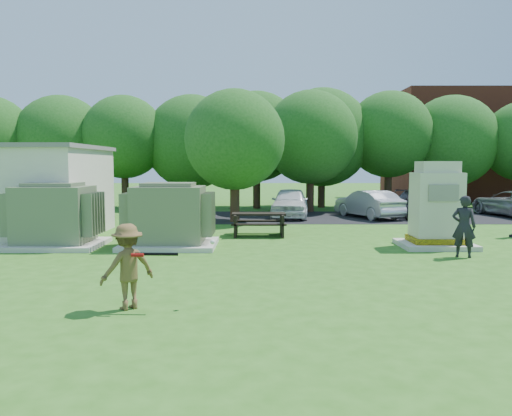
{
  "coord_description": "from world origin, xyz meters",
  "views": [
    {
      "loc": [
        0.04,
        -11.45,
        2.65
      ],
      "look_at": [
        0.0,
        4.0,
        1.3
      ],
      "focal_mm": 35.0,
      "sensor_mm": 36.0,
      "label": 1
    }
  ],
  "objects_px": {
    "transformer_right": "(169,217)",
    "transformer_left": "(55,217)",
    "car_dark": "(419,204)",
    "batter": "(128,267)",
    "generator_cabinet": "(436,210)",
    "car_white": "(290,203)",
    "car_silver_a": "(368,204)",
    "person_by_generator": "(464,226)",
    "picnic_table": "(259,222)"
  },
  "relations": [
    {
      "from": "person_by_generator",
      "to": "car_dark",
      "type": "bearing_deg",
      "value": -78.45
    },
    {
      "from": "transformer_left",
      "to": "car_silver_a",
      "type": "xyz_separation_m",
      "value": [
        12.07,
        8.78,
        -0.28
      ]
    },
    {
      "from": "generator_cabinet",
      "to": "car_silver_a",
      "type": "distance_m",
      "value": 8.85
    },
    {
      "from": "car_white",
      "to": "transformer_left",
      "type": "bearing_deg",
      "value": -126.11
    },
    {
      "from": "car_white",
      "to": "car_dark",
      "type": "xyz_separation_m",
      "value": [
        6.5,
        0.09,
        -0.08
      ]
    },
    {
      "from": "transformer_right",
      "to": "car_dark",
      "type": "distance_m",
      "value": 14.26
    },
    {
      "from": "car_white",
      "to": "car_dark",
      "type": "height_order",
      "value": "car_white"
    },
    {
      "from": "car_white",
      "to": "car_silver_a",
      "type": "bearing_deg",
      "value": 2.85
    },
    {
      "from": "batter",
      "to": "person_by_generator",
      "type": "distance_m",
      "value": 9.74
    },
    {
      "from": "transformer_left",
      "to": "generator_cabinet",
      "type": "xyz_separation_m",
      "value": [
        12.27,
        -0.06,
        0.23
      ]
    },
    {
      "from": "transformer_left",
      "to": "car_silver_a",
      "type": "bearing_deg",
      "value": 36.04
    },
    {
      "from": "transformer_right",
      "to": "car_silver_a",
      "type": "height_order",
      "value": "transformer_right"
    },
    {
      "from": "picnic_table",
      "to": "batter",
      "type": "xyz_separation_m",
      "value": [
        -2.44,
        -9.46,
        0.26
      ]
    },
    {
      "from": "car_dark",
      "to": "car_white",
      "type": "bearing_deg",
      "value": -173.24
    },
    {
      "from": "generator_cabinet",
      "to": "car_white",
      "type": "relative_size",
      "value": 0.63
    },
    {
      "from": "person_by_generator",
      "to": "car_white",
      "type": "relative_size",
      "value": 0.41
    },
    {
      "from": "generator_cabinet",
      "to": "batter",
      "type": "relative_size",
      "value": 1.75
    },
    {
      "from": "batter",
      "to": "car_white",
      "type": "relative_size",
      "value": 0.36
    },
    {
      "from": "transformer_left",
      "to": "car_dark",
      "type": "height_order",
      "value": "transformer_left"
    },
    {
      "from": "transformer_left",
      "to": "picnic_table",
      "type": "bearing_deg",
      "value": 20.79
    },
    {
      "from": "car_dark",
      "to": "generator_cabinet",
      "type": "bearing_deg",
      "value": -98.79
    },
    {
      "from": "transformer_right",
      "to": "car_dark",
      "type": "height_order",
      "value": "transformer_right"
    },
    {
      "from": "transformer_right",
      "to": "car_white",
      "type": "bearing_deg",
      "value": 63.52
    },
    {
      "from": "generator_cabinet",
      "to": "car_dark",
      "type": "bearing_deg",
      "value": 75.25
    },
    {
      "from": "transformer_left",
      "to": "generator_cabinet",
      "type": "relative_size",
      "value": 1.09
    },
    {
      "from": "batter",
      "to": "car_silver_a",
      "type": "distance_m",
      "value": 17.61
    },
    {
      "from": "transformer_right",
      "to": "generator_cabinet",
      "type": "xyz_separation_m",
      "value": [
        8.57,
        -0.06,
        0.23
      ]
    },
    {
      "from": "transformer_right",
      "to": "car_dark",
      "type": "bearing_deg",
      "value": 39.64
    },
    {
      "from": "transformer_right",
      "to": "person_by_generator",
      "type": "xyz_separation_m",
      "value": [
        8.74,
        -1.82,
        -0.08
      ]
    },
    {
      "from": "generator_cabinet",
      "to": "car_white",
      "type": "bearing_deg",
      "value": 114.28
    },
    {
      "from": "transformer_right",
      "to": "picnic_table",
      "type": "relative_size",
      "value": 1.51
    },
    {
      "from": "batter",
      "to": "car_silver_a",
      "type": "bearing_deg",
      "value": -154.01
    },
    {
      "from": "car_white",
      "to": "car_dark",
      "type": "bearing_deg",
      "value": 6.96
    },
    {
      "from": "generator_cabinet",
      "to": "car_silver_a",
      "type": "xyz_separation_m",
      "value": [
        -0.2,
        8.83,
        -0.52
      ]
    },
    {
      "from": "picnic_table",
      "to": "person_by_generator",
      "type": "distance_m",
      "value": 7.28
    },
    {
      "from": "car_dark",
      "to": "person_by_generator",
      "type": "bearing_deg",
      "value": -95.63
    },
    {
      "from": "picnic_table",
      "to": "car_white",
      "type": "distance_m",
      "value": 6.69
    },
    {
      "from": "generator_cabinet",
      "to": "picnic_table",
      "type": "height_order",
      "value": "generator_cabinet"
    },
    {
      "from": "car_white",
      "to": "car_dark",
      "type": "distance_m",
      "value": 6.5
    },
    {
      "from": "generator_cabinet",
      "to": "person_by_generator",
      "type": "height_order",
      "value": "generator_cabinet"
    },
    {
      "from": "transformer_right",
      "to": "car_dark",
      "type": "xyz_separation_m",
      "value": [
        10.98,
        9.09,
        -0.3
      ]
    },
    {
      "from": "transformer_right",
      "to": "batter",
      "type": "bearing_deg",
      "value": -86.2
    },
    {
      "from": "generator_cabinet",
      "to": "car_silver_a",
      "type": "height_order",
      "value": "generator_cabinet"
    },
    {
      "from": "transformer_right",
      "to": "transformer_left",
      "type": "bearing_deg",
      "value": 180.0
    },
    {
      "from": "transformer_right",
      "to": "car_white",
      "type": "distance_m",
      "value": 10.06
    },
    {
      "from": "transformer_left",
      "to": "picnic_table",
      "type": "xyz_separation_m",
      "value": [
        6.6,
        2.51,
        -0.44
      ]
    },
    {
      "from": "batter",
      "to": "car_dark",
      "type": "distance_m",
      "value": 19.19
    },
    {
      "from": "transformer_left",
      "to": "transformer_right",
      "type": "distance_m",
      "value": 3.7
    },
    {
      "from": "transformer_left",
      "to": "person_by_generator",
      "type": "height_order",
      "value": "transformer_left"
    },
    {
      "from": "transformer_right",
      "to": "picnic_table",
      "type": "xyz_separation_m",
      "value": [
        2.9,
        2.51,
        -0.44
      ]
    }
  ]
}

